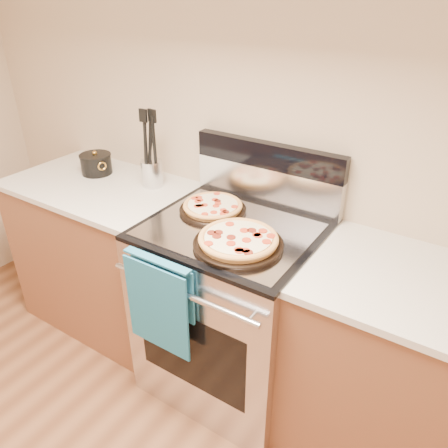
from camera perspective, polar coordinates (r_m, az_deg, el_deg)
The scene contains 17 objects.
wall_back at distance 2.05m, azimuth 6.62°, elevation 14.23°, with size 4.00×4.00×0.00m, color #C4A98D.
range_body at distance 2.20m, azimuth 1.03°, elevation -11.17°, with size 0.76×0.68×0.90m, color #B7B7BC.
oven_window at distance 1.99m, azimuth -4.30°, elevation -16.34°, with size 0.56×0.01×0.40m, color black.
cooktop at distance 1.93m, azimuth 1.15°, elevation -0.67°, with size 0.76×0.68×0.02m, color black.
backsplash_lower at distance 2.13m, azimuth 5.62°, elevation 5.13°, with size 0.76×0.06×0.18m, color silver.
backsplash_upper at distance 2.07m, azimuth 5.82°, elevation 8.93°, with size 0.76×0.06×0.12m, color black.
oven_handle at distance 1.74m, azimuth -5.53°, elevation -8.95°, with size 0.03×0.03×0.70m, color silver.
dish_towel at distance 1.86m, azimuth -8.34°, elevation -10.10°, with size 0.32×0.05×0.42m, color #1B6089, non-canonical shape.
foil_sheet at distance 1.90m, azimuth 0.68°, elevation -0.70°, with size 0.70×0.55×0.01m, color gray.
cabinet_left at distance 2.70m, azimuth -14.71°, elevation -4.06°, with size 1.00×0.62×0.88m, color brown.
countertop_left at distance 2.49m, azimuth -16.00°, elevation 4.79°, with size 1.02×0.64×0.03m, color #BAB4A7.
cabinet_right at distance 2.04m, azimuth 24.25°, elevation -18.69°, with size 1.00×0.62×0.88m, color brown.
countertop_right at distance 1.75m, azimuth 27.24°, elevation -8.36°, with size 1.02×0.64×0.03m, color #BAB4A7.
pepperoni_pizza_back at distance 2.04m, azimuth -1.47°, elevation 2.21°, with size 0.31×0.31×0.04m, color #C9793D, non-canonical shape.
pepperoni_pizza_front at distance 1.77m, azimuth 1.88°, elevation -2.20°, with size 0.36×0.36×0.05m, color #C9793D, non-canonical shape.
utensil_crock at distance 2.36m, azimuth -9.37°, elevation 6.56°, with size 0.11×0.11×0.14m, color silver.
saucepan at distance 2.60m, azimuth -16.34°, elevation 7.45°, with size 0.17×0.17×0.10m, color black.
Camera 1 is at (0.88, 0.22, 1.86)m, focal length 35.00 mm.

